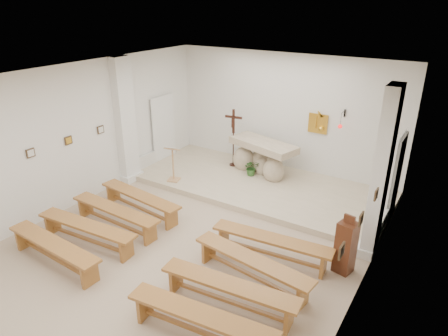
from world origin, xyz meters
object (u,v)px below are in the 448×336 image
Objects in this scene: bench_left_front at (140,199)px; bench_right_third at (229,289)px; bench_right_front at (271,243)px; bench_left_second at (115,213)px; donation_pedestal at (346,247)px; bench_left_third at (87,229)px; bench_right_second at (252,264)px; crucifix_stand at (233,134)px; altar at (262,159)px; bench_right_fourth at (201,319)px; lectern at (173,163)px; bench_left_fourth at (54,248)px.

bench_left_front is 3.87m from bench_right_third.
bench_right_front and bench_left_second have the same top height.
bench_left_second is at bearing -83.89° from bench_left_front.
donation_pedestal is 1.41m from bench_right_front.
bench_left_front is 1.61m from bench_left_third.
bench_left_front and bench_right_second have the same top height.
bench_right_second is at bearing -6.80° from bench_left_front.
bench_right_second is at bearing -62.29° from crucifix_stand.
crucifix_stand is at bearing -165.21° from altar.
crucifix_stand reaches higher than bench_right_fourth.
lectern is at bearing 99.19° from bench_left_second.
bench_left_second is 1.00× the size of bench_left_third.
altar is 2.10× the size of lectern.
lectern reaches higher than bench_left_third.
bench_left_second is (0.33, -2.48, -0.27)m from lectern.
bench_left_third is at bearing 92.55° from bench_left_fourth.
bench_right_fourth is at bearing -95.59° from bench_right_third.
bench_left_third is at bearing 160.88° from bench_right_fourth.
bench_left_third is 1.00× the size of bench_right_third.
altar is 0.88× the size of bench_right_third.
bench_left_fourth is at bearing -102.06° from crucifix_stand.
bench_right_third is 1.00× the size of bench_right_fourth.
bench_right_front is at bearing 83.80° from bench_right_fourth.
bench_left_second is at bearing -93.55° from altar.
crucifix_stand reaches higher than bench_right_second.
bench_right_front is 2.42m from bench_right_fourth.
bench_left_third and bench_left_fourth have the same top height.
crucifix_stand is 6.69m from bench_right_fourth.
altar is 0.88× the size of bench_left_fourth.
bench_left_third is at bearing -90.70° from altar.
crucifix_stand reaches higher than donation_pedestal.
bench_right_front and bench_left_fourth have the same top height.
bench_left_fourth is (-1.50, -5.92, -0.17)m from altar.
bench_left_front is (-1.50, -3.50, -0.17)m from altar.
bench_right_fourth is (2.02, -5.92, -0.17)m from altar.
bench_right_fourth is at bearing -95.38° from bench_right_front.
crucifix_stand reaches higher than lectern.
lectern is 2.08m from crucifix_stand.
bench_right_front is (2.02, -3.50, -0.17)m from altar.
bench_left_second and bench_left_third have the same top height.
donation_pedestal is at bearing -31.08° from lectern.
bench_right_third is (3.52, 0.00, 0.00)m from bench_left_third.
crucifix_stand is 0.71× the size of bench_left_third.
altar is at bearing 72.94° from bench_left_front.
bench_left_front is 1.00× the size of bench_right_fourth.
donation_pedestal is 0.49× the size of bench_right_front.
bench_left_fourth is (0.00, -2.42, 0.00)m from bench_left_front.
donation_pedestal reaches higher than bench_right_second.
crucifix_stand is at bearing 156.64° from donation_pedestal.
bench_right_front and bench_right_fourth have the same top height.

